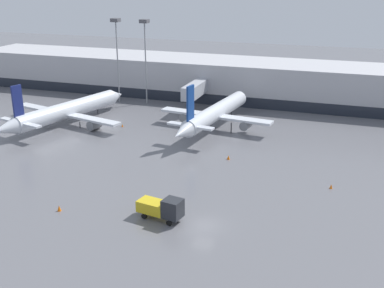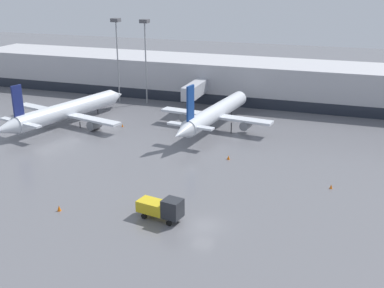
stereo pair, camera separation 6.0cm
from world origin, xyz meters
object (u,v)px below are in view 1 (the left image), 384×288
object	(u,v)px
traffic_cone_3	(122,125)
traffic_cone_4	(331,186)
traffic_cone_2	(228,157)
apron_light_mast_2	(116,37)
service_truck_0	(162,208)
parked_jet_2	(66,111)
parked_jet_0	(215,113)
apron_light_mast_1	(145,38)
traffic_cone_0	(59,208)

from	to	relation	value
traffic_cone_3	traffic_cone_4	distance (m)	43.65
traffic_cone_2	apron_light_mast_2	xyz separation A→B (m)	(-33.82, 28.12, 14.55)
service_truck_0	traffic_cone_2	xyz separation A→B (m)	(2.43, 22.06, -1.25)
traffic_cone_4	traffic_cone_3	bearing A→B (deg)	157.93
traffic_cone_2	traffic_cone_3	distance (m)	26.18
parked_jet_2	traffic_cone_2	xyz separation A→B (m)	(35.62, -8.63, -2.25)
traffic_cone_2	parked_jet_0	bearing A→B (deg)	114.28
parked_jet_0	apron_light_mast_2	xyz separation A→B (m)	(-27.19, 13.42, 11.69)
parked_jet_0	parked_jet_2	xyz separation A→B (m)	(-28.98, -6.07, -0.61)
traffic_cone_2	apron_light_mast_1	world-z (taller)	apron_light_mast_1
parked_jet_2	service_truck_0	world-z (taller)	parked_jet_2
parked_jet_0	parked_jet_2	distance (m)	29.62
traffic_cone_0	traffic_cone_3	bearing A→B (deg)	103.96
traffic_cone_0	parked_jet_0	bearing A→B (deg)	77.14
parked_jet_2	traffic_cone_3	bearing A→B (deg)	-68.08
parked_jet_0	traffic_cone_4	xyz separation A→B (m)	(22.98, -20.86, -2.88)
parked_jet_2	service_truck_0	distance (m)	45.21
traffic_cone_0	apron_light_mast_1	bearing A→B (deg)	102.33
traffic_cone_0	traffic_cone_4	distance (m)	36.65
service_truck_0	traffic_cone_4	distance (m)	24.64
traffic_cone_0	traffic_cone_4	size ratio (longest dim) A/B	1.24
traffic_cone_3	parked_jet_2	bearing A→B (deg)	-172.04
parked_jet_0	service_truck_0	bearing A→B (deg)	-165.96
parked_jet_2	traffic_cone_2	distance (m)	36.71
traffic_cone_4	parked_jet_0	bearing A→B (deg)	137.77
service_truck_0	traffic_cone_0	size ratio (longest dim) A/B	7.96
apron_light_mast_1	service_truck_0	bearing A→B (deg)	-64.08
traffic_cone_0	apron_light_mast_2	distance (m)	57.33
traffic_cone_0	service_truck_0	bearing A→B (deg)	9.48
parked_jet_2	apron_light_mast_1	world-z (taller)	apron_light_mast_1
traffic_cone_4	apron_light_mast_2	distance (m)	62.49
parked_jet_2	traffic_cone_2	world-z (taller)	parked_jet_2
service_truck_0	traffic_cone_3	xyz separation A→B (m)	(-21.67, 32.29, -1.29)
parked_jet_0	apron_light_mast_2	bearing A→B (deg)	71.25
parked_jet_0	traffic_cone_2	size ratio (longest dim) A/B	49.03
traffic_cone_0	apron_light_mast_1	world-z (taller)	apron_light_mast_1
parked_jet_2	apron_light_mast_2	distance (m)	23.12
service_truck_0	apron_light_mast_2	bearing A→B (deg)	132.16
parked_jet_2	traffic_cone_0	xyz separation A→B (m)	(20.09, -32.87, -2.20)
traffic_cone_2	traffic_cone_4	size ratio (longest dim) A/B	1.08
traffic_cone_3	parked_jet_0	bearing A→B (deg)	14.33
traffic_cone_3	apron_light_mast_2	distance (m)	25.04
apron_light_mast_1	apron_light_mast_2	size ratio (longest dim) A/B	1.00
service_truck_0	apron_light_mast_2	xyz separation A→B (m)	(-31.39, 50.18, 13.30)
parked_jet_2	traffic_cone_0	size ratio (longest dim) A/B	44.24
service_truck_0	traffic_cone_0	distance (m)	13.33
parked_jet_0	traffic_cone_0	xyz separation A→B (m)	(-8.89, -38.94, -2.81)
traffic_cone_2	traffic_cone_4	world-z (taller)	traffic_cone_2
parked_jet_0	traffic_cone_4	distance (m)	31.18
traffic_cone_4	traffic_cone_2	bearing A→B (deg)	159.35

